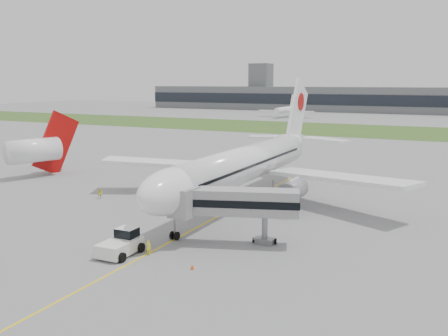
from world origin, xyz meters
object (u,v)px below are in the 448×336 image
at_px(pushback_tug, 122,243).
at_px(ground_crew_near, 149,247).
at_px(airliner, 247,163).
at_px(neighbor_aircraft, 37,150).
at_px(jet_bridge, 232,203).

relative_size(pushback_tug, ground_crew_near, 3.09).
height_order(pushback_tug, ground_crew_near, pushback_tug).
distance_m(airliner, neighbor_aircraft, 42.09).
distance_m(airliner, pushback_tug, 26.67).
xyz_separation_m(jet_bridge, ground_crew_near, (-6.03, -6.71, -3.77)).
xyz_separation_m(pushback_tug, ground_crew_near, (2.57, 0.97, -0.34)).
distance_m(pushback_tug, jet_bridge, 12.02).
bearing_deg(neighbor_aircraft, airliner, 17.42).
bearing_deg(ground_crew_near, pushback_tug, 19.41).
height_order(ground_crew_near, neighbor_aircraft, neighbor_aircraft).
distance_m(ground_crew_near, neighbor_aircraft, 49.83).
relative_size(pushback_tug, neighbor_aircraft, 0.32).
bearing_deg(neighbor_aircraft, pushback_tug, -15.67).
bearing_deg(ground_crew_near, jet_bridge, -133.19).
relative_size(airliner, neighbor_aircraft, 3.49).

